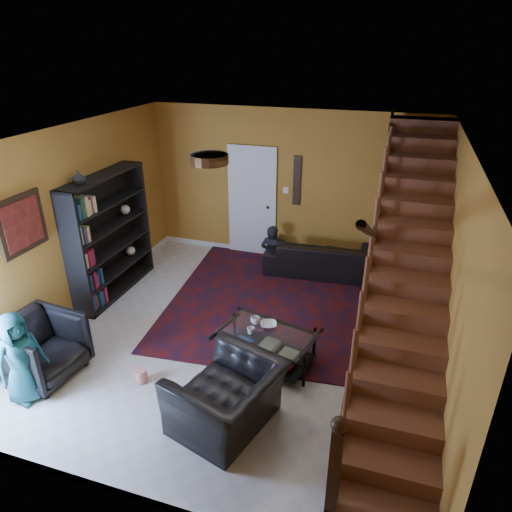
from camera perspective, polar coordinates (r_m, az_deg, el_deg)
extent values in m
plane|color=beige|center=(6.67, -2.07, -9.86)|extent=(5.50, 5.50, 0.00)
plane|color=#BA7B29|center=(8.44, 4.14, 8.53)|extent=(5.20, 0.00, 5.20)
plane|color=#BA7B29|center=(3.89, -16.66, -15.03)|extent=(5.20, 0.00, 5.20)
plane|color=#BA7B29|center=(7.22, -22.11, 3.68)|extent=(0.00, 5.50, 5.50)
plane|color=#BA7B29|center=(5.71, 23.10, -2.23)|extent=(0.00, 5.50, 5.50)
plane|color=white|center=(5.54, -2.54, 14.47)|extent=(5.50, 5.50, 0.00)
cube|color=silver|center=(8.92, 3.85, 0.19)|extent=(5.20, 0.02, 0.10)
cube|color=silver|center=(7.78, -20.43, -5.57)|extent=(0.02, 5.50, 0.10)
cube|color=#BA7B29|center=(5.70, 18.26, -2.33)|extent=(0.95, 4.92, 2.83)
cube|color=black|center=(5.67, 13.81, -1.00)|extent=(0.04, 5.02, 3.02)
cylinder|color=black|center=(5.49, 14.60, 3.16)|extent=(0.07, 4.20, 2.44)
cube|color=black|center=(4.28, 9.68, -25.71)|extent=(0.10, 0.10, 1.10)
cube|color=black|center=(7.69, -17.77, 2.42)|extent=(0.35, 1.80, 2.00)
cube|color=black|center=(7.93, -17.20, -1.57)|extent=(0.35, 1.72, 0.03)
cube|color=black|center=(7.63, -17.93, 3.52)|extent=(0.35, 1.72, 0.03)
cube|color=silver|center=(8.72, -0.47, 6.56)|extent=(0.82, 0.05, 2.05)
cube|color=maroon|center=(6.48, -27.25, 3.59)|extent=(0.04, 0.74, 0.74)
cube|color=black|center=(8.35, 5.15, 9.37)|extent=(0.14, 0.03, 0.90)
cylinder|color=#3F2814|center=(4.83, -5.86, 11.96)|extent=(0.40, 0.40, 0.10)
cube|color=#4C100D|center=(7.47, 1.96, -5.51)|extent=(3.46, 3.87, 0.02)
imported|color=black|center=(8.28, 8.56, -0.18)|extent=(2.15, 0.95, 0.61)
imported|color=black|center=(6.34, -25.22, -10.36)|extent=(0.96, 0.94, 0.80)
imported|color=black|center=(5.15, -3.63, -17.27)|extent=(1.26, 1.35, 0.73)
imported|color=black|center=(8.57, 2.02, -0.02)|extent=(0.47, 0.33, 1.23)
imported|color=black|center=(8.35, 13.22, -1.87)|extent=(0.57, 0.46, 1.12)
imported|color=#1A5364|center=(5.95, -27.41, -11.24)|extent=(0.50, 0.64, 1.16)
cube|color=black|center=(5.97, -4.83, -12.10)|extent=(0.04, 0.04, 0.45)
cube|color=black|center=(5.71, 6.04, -14.19)|extent=(0.04, 0.04, 0.45)
cube|color=black|center=(6.45, -2.69, -8.85)|extent=(0.04, 0.04, 0.45)
cube|color=black|center=(6.21, 7.31, -10.59)|extent=(0.04, 0.04, 0.45)
cube|color=black|center=(6.12, 1.36, -12.17)|extent=(1.25, 0.89, 0.02)
cube|color=silver|center=(5.93, 1.39, -9.67)|extent=(1.32, 0.96, 0.02)
imported|color=#999999|center=(6.07, -0.08, -8.04)|extent=(0.15, 0.15, 0.10)
imported|color=#999999|center=(5.89, -0.66, -9.32)|extent=(0.13, 0.13, 0.09)
imported|color=#999999|center=(6.03, 1.58, -8.59)|extent=(0.28, 0.28, 0.05)
imported|color=#999999|center=(6.97, -21.28, 9.14)|extent=(0.18, 0.18, 0.19)
cylinder|color=red|center=(6.00, -14.12, -14.23)|extent=(0.18, 0.18, 0.17)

